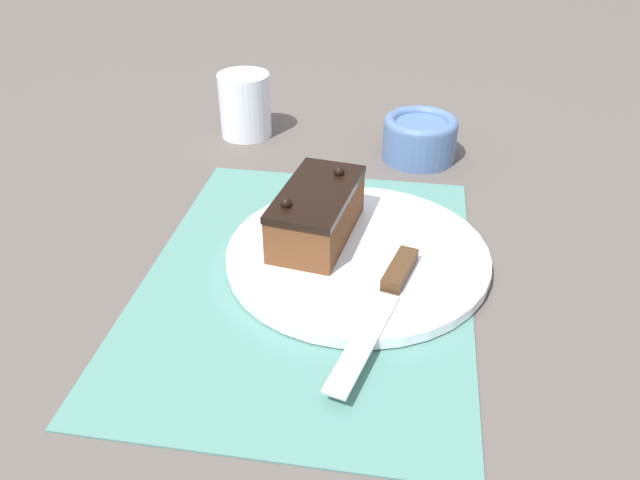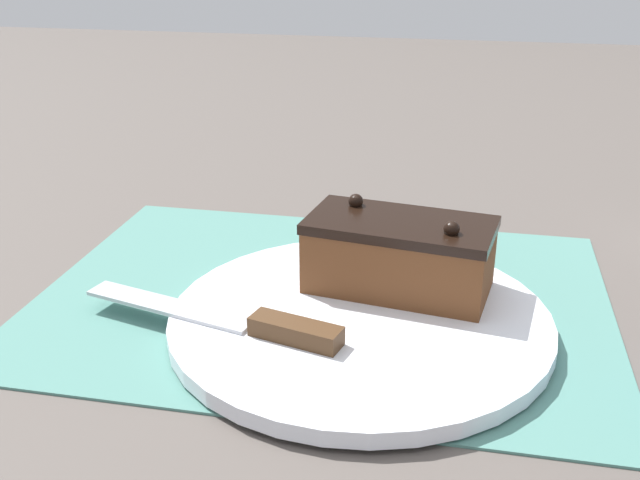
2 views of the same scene
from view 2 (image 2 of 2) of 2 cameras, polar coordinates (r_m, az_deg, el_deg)
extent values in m
plane|color=#544C47|center=(0.62, 0.21, -4.46)|extent=(3.00, 3.00, 0.00)
cube|color=slate|center=(0.62, 0.21, -4.29)|extent=(0.46, 0.34, 0.00)
cylinder|color=white|center=(0.56, 3.05, -6.14)|extent=(0.28, 0.28, 0.01)
cube|color=brown|center=(0.59, 6.07, -1.33)|extent=(0.15, 0.09, 0.05)
cube|color=black|center=(0.58, 6.19, 1.26)|extent=(0.15, 0.09, 0.01)
sphere|color=black|center=(0.56, 10.00, 0.84)|extent=(0.01, 0.01, 0.01)
sphere|color=black|center=(0.60, 2.74, 2.98)|extent=(0.01, 0.01, 0.01)
cube|color=#472D19|center=(0.52, -2.24, -6.92)|extent=(0.07, 0.04, 0.01)
cube|color=#B7BABF|center=(0.58, -11.42, -4.98)|extent=(0.14, 0.06, 0.00)
camera|label=1|loc=(0.77, -48.24, 24.67)|focal=35.00mm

